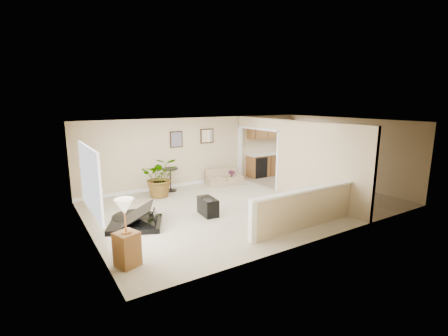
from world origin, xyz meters
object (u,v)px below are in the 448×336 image
loveseat (223,177)px  lamp_stand (126,238)px  piano (132,207)px  piano_bench (208,206)px  small_plant (231,178)px  palm_plant (160,177)px  accent_table (170,176)px

loveseat → lamp_stand: bearing=-128.2°
piano → lamp_stand: bearing=-84.8°
piano_bench → small_plant: size_ratio=1.36×
piano → palm_plant: 2.57m
small_plant → piano: bearing=-154.0°
piano_bench → lamp_stand: lamp_stand is taller
piano → piano_bench: piano is taller
piano_bench → lamp_stand: bearing=-148.3°
accent_table → lamp_stand: 5.25m
accent_table → palm_plant: bearing=-139.8°
small_plant → palm_plant: bearing=-178.0°
palm_plant → small_plant: palm_plant is taller
loveseat → small_plant: 0.32m
piano_bench → palm_plant: bearing=100.8°
piano → loveseat: 4.80m
piano_bench → loveseat: loveseat is taller
small_plant → lamp_stand: 6.55m
piano_bench → accent_table: size_ratio=0.88×
lamp_stand → loveseat: bearing=41.7°
piano → loveseat: (4.17, 2.36, -0.22)m
small_plant → lamp_stand: (-5.08, -4.12, 0.34)m
palm_plant → lamp_stand: (-2.24, -4.02, -0.08)m
loveseat → lamp_stand: lamp_stand is taller
piano_bench → accent_table: 2.83m
piano_bench → palm_plant: palm_plant is taller
piano_bench → palm_plant: size_ratio=0.49×
lamp_stand → small_plant: bearing=39.0°
piano → small_plant: 4.90m
loveseat → small_plant: bearing=-33.8°
piano → loveseat: piano is taller
small_plant → lamp_stand: size_ratio=0.40×
piano_bench → small_plant: 3.43m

